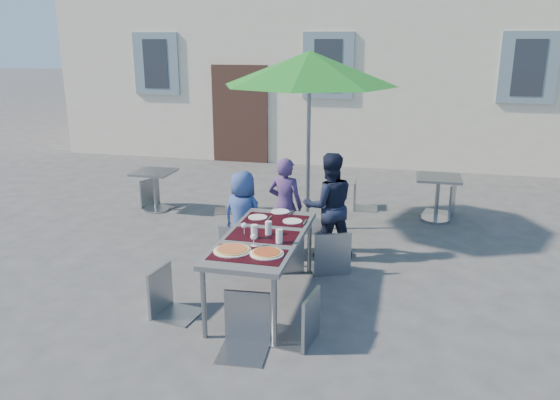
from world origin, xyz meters
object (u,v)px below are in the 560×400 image
(dining_table, at_px, (263,241))
(pizza_near_left, at_px, (232,250))
(chair_0, at_px, (237,221))
(cafe_table_0, at_px, (155,185))
(pizza_near_right, at_px, (267,253))
(bg_chair_l_0, at_px, (153,177))
(cafe_table_1, at_px, (438,192))
(bg_chair_r_0, at_px, (232,180))
(child_2, at_px, (329,206))
(patio_umbrella, at_px, (310,70))
(chair_4, at_px, (301,287))
(bg_chair_r_1, at_px, (447,179))
(chair_2, at_px, (331,226))
(child_0, at_px, (243,216))
(chair_5, at_px, (244,290))
(chair_3, at_px, (167,264))
(chair_1, at_px, (285,226))
(child_1, at_px, (285,206))
(bg_chair_l_1, at_px, (361,179))

(dining_table, height_order, pizza_near_left, pizza_near_left)
(chair_0, xyz_separation_m, cafe_table_0, (-1.99, 1.77, -0.11))
(pizza_near_right, xyz_separation_m, cafe_table_0, (-2.79, 3.27, -0.34))
(bg_chair_l_0, bearing_deg, cafe_table_1, 4.86)
(bg_chair_r_0, bearing_deg, chair_0, -69.98)
(child_2, height_order, cafe_table_0, child_2)
(child_2, xyz_separation_m, bg_chair_l_0, (-3.19, 1.48, -0.15))
(patio_umbrella, distance_m, bg_chair_l_0, 3.29)
(child_2, height_order, patio_umbrella, patio_umbrella)
(pizza_near_left, height_order, pizza_near_right, same)
(chair_4, xyz_separation_m, bg_chair_r_1, (1.49, 4.33, 0.04))
(pizza_near_right, bearing_deg, chair_2, 74.06)
(child_2, distance_m, cafe_table_1, 2.36)
(child_0, height_order, chair_4, child_0)
(chair_5, xyz_separation_m, bg_chair_l_0, (-2.79, 3.84, -0.03))
(bg_chair_r_0, distance_m, bg_chair_r_1, 3.45)
(bg_chair_l_0, bearing_deg, chair_2, -30.82)
(pizza_near_right, distance_m, chair_2, 1.51)
(child_0, bearing_deg, chair_4, 135.49)
(child_0, relative_size, chair_0, 1.27)
(child_2, bearing_deg, chair_2, 79.98)
(bg_chair_l_0, bearing_deg, chair_3, -61.69)
(patio_umbrella, xyz_separation_m, bg_chair_r_1, (2.03, 1.18, -1.72))
(chair_5, bearing_deg, dining_table, 95.19)
(child_0, bearing_deg, chair_1, 172.35)
(bg_chair_r_0, bearing_deg, child_1, -50.94)
(child_2, xyz_separation_m, cafe_table_0, (-3.09, 1.35, -0.27))
(chair_3, bearing_deg, chair_4, -8.56)
(chair_2, bearing_deg, dining_table, -122.08)
(child_0, relative_size, bg_chair_r_0, 1.27)
(child_1, height_order, chair_2, child_1)
(pizza_near_right, relative_size, cafe_table_0, 0.49)
(patio_umbrella, distance_m, cafe_table_1, 2.78)
(pizza_near_left, relative_size, bg_chair_r_0, 0.40)
(chair_3, bearing_deg, chair_5, -24.43)
(pizza_near_left, height_order, bg_chair_l_1, bg_chair_l_1)
(chair_1, xyz_separation_m, cafe_table_0, (-2.65, 1.91, -0.15))
(child_1, relative_size, chair_5, 1.31)
(chair_0, distance_m, patio_umbrella, 2.38)
(bg_chair_l_0, distance_m, bg_chair_r_1, 4.81)
(chair_0, bearing_deg, child_2, 20.70)
(cafe_table_0, bearing_deg, dining_table, -46.67)
(chair_4, distance_m, bg_chair_l_1, 4.39)
(chair_5, height_order, bg_chair_l_1, chair_5)
(patio_umbrella, bearing_deg, bg_chair_r_1, 30.15)
(bg_chair_l_0, bearing_deg, patio_umbrella, -9.85)
(pizza_near_left, relative_size, chair_3, 0.39)
(chair_0, bearing_deg, chair_4, -55.72)
(child_2, height_order, cafe_table_1, child_2)
(dining_table, xyz_separation_m, chair_3, (-0.87, -0.51, -0.15))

